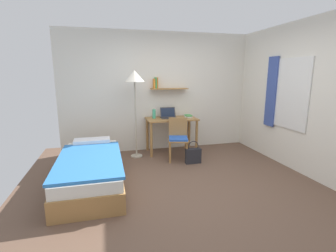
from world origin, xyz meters
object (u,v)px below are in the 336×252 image
at_px(desk, 171,124).
at_px(water_bottle, 154,114).
at_px(desk_chair, 178,137).
at_px(laptop, 168,115).
at_px(standing_lamp, 135,81).
at_px(book_stack, 188,116).
at_px(handbag, 193,155).
at_px(bed, 91,170).

xyz_separation_m(desk, water_bottle, (-0.37, 0.07, 0.24)).
xyz_separation_m(desk_chair, water_bottle, (-0.37, 0.59, 0.39)).
height_order(desk, laptop, laptop).
bearing_deg(desk, standing_lamp, -170.23).
height_order(standing_lamp, book_stack, standing_lamp).
xyz_separation_m(standing_lamp, laptop, (0.74, 0.21, -0.75)).
distance_m(water_bottle, handbag, 1.27).
height_order(desk, standing_lamp, standing_lamp).
xyz_separation_m(desk_chair, standing_lamp, (-0.79, 0.38, 1.09)).
xyz_separation_m(book_stack, handbag, (-0.17, -0.82, -0.63)).
relative_size(bed, handbag, 4.46).
height_order(desk, handbag, desk).
xyz_separation_m(bed, book_stack, (2.04, 1.31, 0.55)).
xyz_separation_m(standing_lamp, handbag, (1.01, -0.67, -1.40)).
bearing_deg(bed, laptop, 40.77).
distance_m(bed, water_bottle, 1.97).
relative_size(desk, handbag, 2.45).
height_order(desk_chair, standing_lamp, standing_lamp).
bearing_deg(standing_lamp, desk, 9.77).
distance_m(bed, desk, 2.13).
height_order(water_bottle, handbag, water_bottle).
height_order(bed, desk, desk).
xyz_separation_m(laptop, handbag, (0.27, -0.88, -0.66)).
bearing_deg(bed, desk, 38.23).
height_order(bed, book_stack, book_stack).
bearing_deg(desk_chair, water_bottle, 122.02).
distance_m(book_stack, handbag, 1.05).
height_order(bed, desk_chair, desk_chair).
distance_m(desk_chair, handbag, 0.48).
xyz_separation_m(water_bottle, book_stack, (0.76, -0.06, -0.07)).
relative_size(bed, laptop, 5.77).
relative_size(desk_chair, handbag, 1.88).
bearing_deg(laptop, bed, -139.23).
relative_size(desk_chair, water_bottle, 4.17).
bearing_deg(handbag, desk, 105.07).
relative_size(standing_lamp, water_bottle, 8.82).
distance_m(bed, desk_chair, 1.84).
relative_size(water_bottle, handbag, 0.45).
bearing_deg(handbag, laptop, 106.93).
bearing_deg(desk_chair, desk, 89.81).
bearing_deg(laptop, standing_lamp, -163.88).
distance_m(desk_chair, laptop, 0.69).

